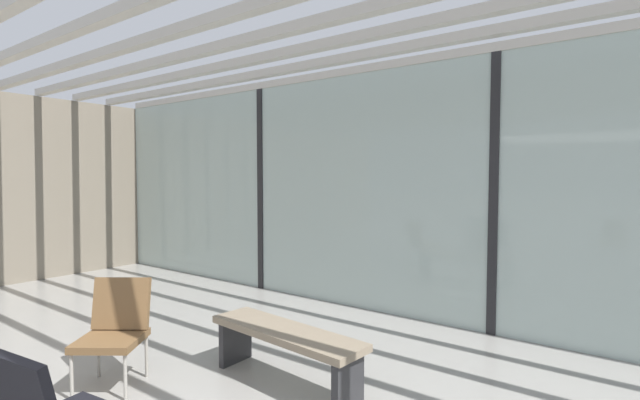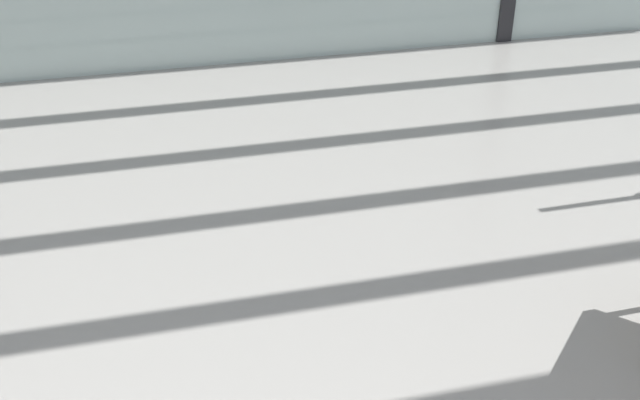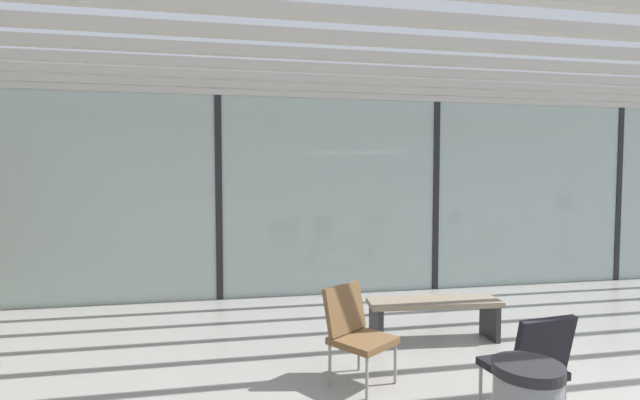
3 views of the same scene
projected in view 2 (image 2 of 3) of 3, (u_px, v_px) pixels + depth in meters
The scene contains 0 objects.
Camera 2 is at (1.15, 0.64, 1.67)m, focal length 43.59 mm.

